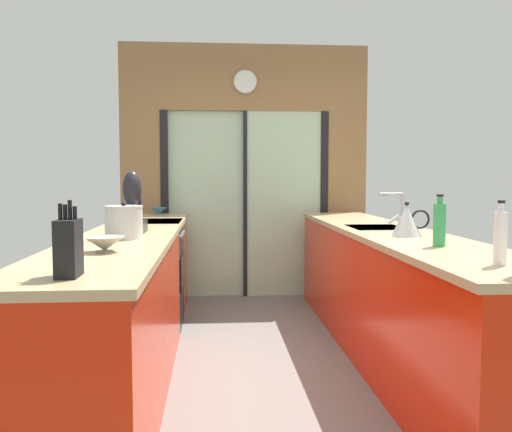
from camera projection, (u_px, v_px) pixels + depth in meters
The scene contains 14 objects.
ground_plane at pixel (259, 348), 4.13m from camera, with size 5.04×7.60×0.02m, color slate.
back_wall_unit at pixel (245, 156), 5.81m from camera, with size 2.64×0.12×2.70m.
left_counter_run at pixel (127, 304), 3.56m from camera, with size 0.62×3.80×0.92m.
right_counter_run at pixel (389, 294), 3.87m from camera, with size 0.62×3.80×0.92m.
sink_faucet at pixel (399, 204), 4.09m from camera, with size 0.19×0.02×0.26m.
oven_range at pixel (148, 274), 4.68m from camera, with size 0.60×0.60×0.92m.
mixing_bowl_near at pixel (105, 244), 2.73m from camera, with size 0.20×0.20×0.08m.
mixing_bowl_far at pixel (158, 211), 5.37m from camera, with size 0.17×0.17×0.07m.
knife_block at pixel (68, 247), 2.05m from camera, with size 0.08×0.14×0.29m.
stand_mixer at pixel (133, 209), 3.68m from camera, with size 0.17×0.27×0.42m.
stock_pot at pixel (124, 222), 3.32m from camera, with size 0.23×0.23×0.23m.
kettle at pixel (407, 221), 3.45m from camera, with size 0.28×0.19×0.22m.
soap_bottle_near at pixel (500, 237), 2.32m from camera, with size 0.06×0.06×0.28m.
soap_bottle_far at pixel (439, 224), 2.95m from camera, with size 0.07×0.07×0.29m.
Camera 1 is at (-0.34, -3.43, 1.30)m, focal length 37.95 mm.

